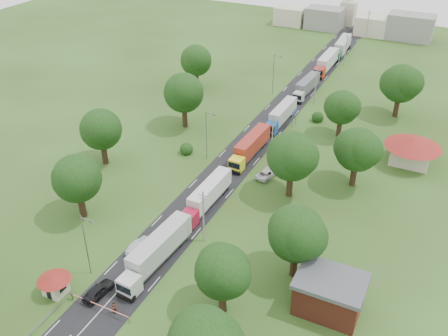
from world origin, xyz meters
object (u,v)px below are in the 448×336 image
Objects in this scene: boom_barrier at (91,302)px; pedestrian_near at (114,308)px; info_sign at (294,114)px; car_lane_front at (98,290)px; guard_booth at (54,281)px; truck_0 at (156,251)px; car_lane_mid at (139,246)px.

boom_barrier is 5.11× the size of pedestrian_near.
info_sign reaches higher than car_lane_front.
truck_0 reaches higher than guard_booth.
info_sign is at bearing 78.32° from guard_booth.
pedestrian_near reaches higher than car_lane_front.
truck_0 is (3.17, 10.65, 1.37)m from boom_barrier.
truck_0 is 10.24m from pedestrian_near.
boom_barrier is 1.96× the size of car_lane_mid.
car_lane_front is (5.32, 2.14, -1.35)m from guard_booth.
guard_booth is 0.28× the size of truck_0.
car_lane_mid is (-7.28, -48.00, -2.23)m from info_sign.
truck_0 reaches higher than boom_barrier.
info_sign is 49.48m from truck_0.
car_lane_front reaches higher than car_lane_mid.
boom_barrier is at bearing -170.57° from pedestrian_near.
pedestrian_near is at bearing 3.14° from guard_booth.
car_lane_mid is at bearing -98.62° from info_sign.
guard_booth is at bearing -101.68° from info_sign.
boom_barrier is 2.20m from car_lane_front.
info_sign is 58.33m from car_lane_front.
boom_barrier is 0.60× the size of truck_0.
car_lane_front is at bearing 157.41° from pedestrian_near.
car_lane_front is 1.01× the size of car_lane_mid.
car_lane_mid is at bearing 93.43° from boom_barrier.
car_lane_front is (-0.52, 2.14, -0.08)m from boom_barrier.
boom_barrier is 5.98m from guard_booth.
truck_0 reaches higher than pedestrian_near.
pedestrian_near is (-3.27, -59.50, -2.10)m from info_sign.
info_sign reaches higher than guard_booth.
car_lane_mid is at bearing 66.89° from guard_booth.
guard_booth is 5.90m from car_lane_front.
car_lane_mid is (-3.89, 1.35, -1.49)m from truck_0.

